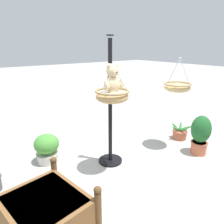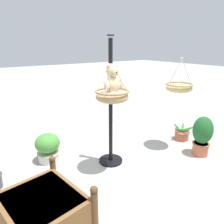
{
  "view_description": "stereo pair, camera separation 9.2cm",
  "coord_description": "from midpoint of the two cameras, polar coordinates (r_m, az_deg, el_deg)",
  "views": [
    {
      "loc": [
        2.02,
        2.64,
        2.12
      ],
      "look_at": [
        0.02,
        0.02,
        1.06
      ],
      "focal_mm": 33.99,
      "sensor_mm": 36.0,
      "label": 1
    },
    {
      "loc": [
        1.95,
        2.69,
        2.12
      ],
      "look_at": [
        0.02,
        0.02,
        1.06
      ],
      "focal_mm": 33.99,
      "sensor_mm": 36.0,
      "label": 2
    }
  ],
  "objects": [
    {
      "name": "display_pole_central",
      "position": [
        3.82,
        -1.15,
        -4.25
      ],
      "size": [
        0.44,
        0.44,
        2.27
      ],
      "color": "black",
      "rests_on": "ground"
    },
    {
      "name": "potted_plant_flowering_red",
      "position": [
        4.54,
        22.17,
        -5.46
      ],
      "size": [
        0.38,
        0.38,
        0.8
      ],
      "color": "#BC6042",
      "rests_on": "ground"
    },
    {
      "name": "ground_plane",
      "position": [
        3.94,
        -0.71,
        -14.78
      ],
      "size": [
        40.0,
        40.0,
        0.0
      ],
      "primitive_type": "plane",
      "color": "#ADAAA3"
    },
    {
      "name": "hanging_basket_left_high",
      "position": [
        4.41,
        16.6,
        6.47
      ],
      "size": [
        0.54,
        0.54,
        0.67
      ],
      "color": "tan"
    },
    {
      "name": "potted_plant_fern_front",
      "position": [
        4.18,
        -17.73,
        -9.19
      ],
      "size": [
        0.45,
        0.45,
        0.55
      ],
      "color": "beige",
      "rests_on": "ground"
    },
    {
      "name": "teddy_bear",
      "position": [
        3.28,
        -0.52,
        8.04
      ],
      "size": [
        0.34,
        0.31,
        0.5
      ],
      "color": "#D1B789"
    },
    {
      "name": "wooden_planter_box",
      "position": [
        2.77,
        -18.36,
        -24.94
      ],
      "size": [
        1.0,
        1.08,
        0.68
      ],
      "color": "brown",
      "rests_on": "ground"
    },
    {
      "name": "potted_plant_tall_leafy",
      "position": [
        5.22,
        17.27,
        -5.48
      ],
      "size": [
        0.47,
        0.46,
        0.36
      ],
      "color": "#AD563D",
      "rests_on": "ground"
    },
    {
      "name": "hanging_basket_with_teddy",
      "position": [
        3.35,
        -0.75,
        4.41
      ],
      "size": [
        0.55,
        0.55,
        0.61
      ],
      "color": "tan"
    }
  ]
}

